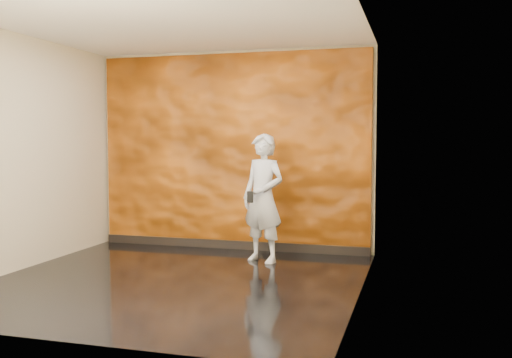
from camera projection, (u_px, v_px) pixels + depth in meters
room at (175, 153)px, 6.17m from camera, size 4.02×4.02×2.81m
feature_wall at (232, 152)px, 8.05m from camera, size 3.90×0.06×2.75m
baseboard at (231, 245)px, 8.10m from camera, size 3.90×0.04×0.12m
man at (263, 198)px, 7.20m from camera, size 0.70×0.58×1.62m
phone at (250, 197)px, 7.01m from camera, size 0.08×0.02×0.14m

